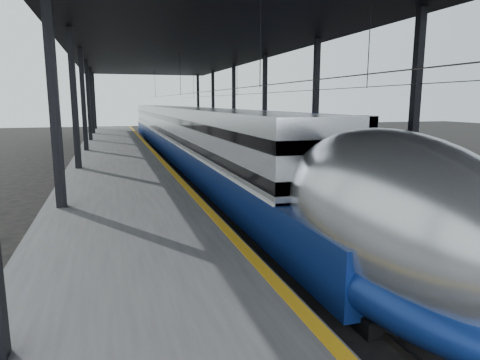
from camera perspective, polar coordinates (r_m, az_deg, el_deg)
name	(u,v)px	position (r m, az deg, el deg)	size (l,w,h in m)	color
ground	(252,263)	(13.33, 1.58, -10.97)	(160.00, 160.00, 0.00)	black
platform	(118,163)	(32.06, -16.01, 2.15)	(6.00, 80.00, 1.00)	#4C4C4F
yellow_strip	(157,155)	(32.16, -11.06, 3.29)	(0.30, 80.00, 0.01)	gold
rails	(225,164)	(33.22, -2.05, 2.09)	(6.52, 80.00, 0.16)	slate
canopy	(189,42)	(32.58, -6.80, 17.80)	(18.00, 75.00, 9.47)	black
tgv_train	(184,136)	(36.27, -7.51, 5.86)	(3.09, 65.20, 4.42)	silver
second_train	(215,128)	(46.63, -3.39, 6.98)	(3.04, 56.05, 4.19)	navy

